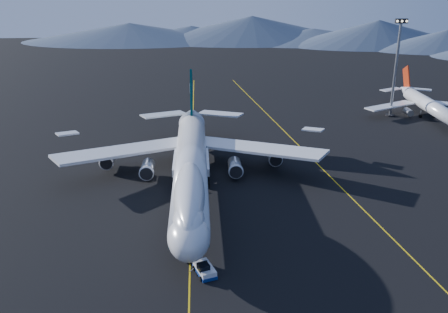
{
  "coord_description": "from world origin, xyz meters",
  "views": [
    {
      "loc": [
        1.82,
        -93.43,
        42.91
      ],
      "look_at": [
        6.93,
        4.35,
        6.0
      ],
      "focal_mm": 40.0,
      "sensor_mm": 36.0,
      "label": 1
    }
  ],
  "objects_px": {
    "boeing_747": "(191,166)",
    "floodlight_mast": "(396,68)",
    "pushback_tug": "(205,270)",
    "second_jet": "(429,106)"
  },
  "relations": [
    {
      "from": "boeing_747",
      "to": "floodlight_mast",
      "type": "relative_size",
      "value": 2.47
    },
    {
      "from": "pushback_tug",
      "to": "second_jet",
      "type": "relative_size",
      "value": 0.12
    },
    {
      "from": "pushback_tug",
      "to": "floodlight_mast",
      "type": "distance_m",
      "value": 102.74
    },
    {
      "from": "boeing_747",
      "to": "pushback_tug",
      "type": "bearing_deg",
      "value": -85.61
    },
    {
      "from": "boeing_747",
      "to": "pushback_tug",
      "type": "relative_size",
      "value": 13.99
    },
    {
      "from": "boeing_747",
      "to": "floodlight_mast",
      "type": "distance_m",
      "value": 81.75
    },
    {
      "from": "pushback_tug",
      "to": "floodlight_mast",
      "type": "height_order",
      "value": "floodlight_mast"
    },
    {
      "from": "boeing_747",
      "to": "second_jet",
      "type": "xyz_separation_m",
      "value": [
        72.11,
        50.67,
        -1.96
      ]
    },
    {
      "from": "second_jet",
      "to": "floodlight_mast",
      "type": "distance_m",
      "value": 15.69
    },
    {
      "from": "boeing_747",
      "to": "pushback_tug",
      "type": "distance_m",
      "value": 30.07
    }
  ]
}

